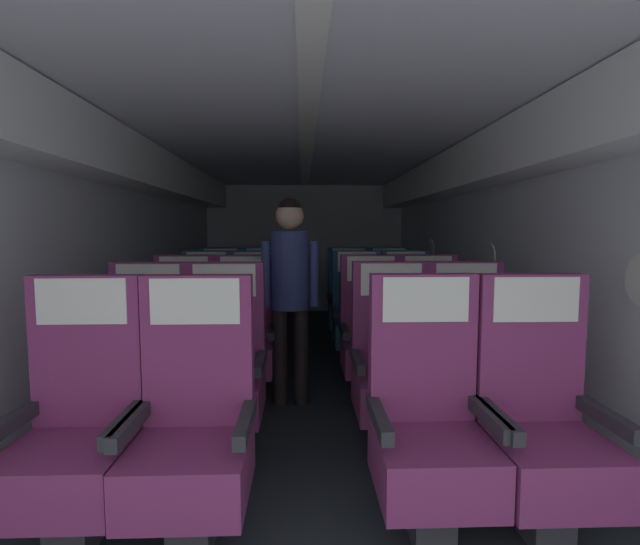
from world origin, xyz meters
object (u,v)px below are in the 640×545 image
Objects in this scene: seat_a_left_aisle at (193,433)px; seat_e_right_aisle at (390,304)px; seat_b_left_window at (146,372)px; seat_d_left_aisle at (254,319)px; flight_attendant at (290,279)px; seat_e_left_aisle at (263,304)px; seat_c_right_aisle at (430,337)px; seat_a_right_aisle at (542,428)px; seat_c_left_window at (183,339)px; seat_e_right_window at (349,304)px; seat_a_right_window at (429,428)px; seat_d_right_window at (358,318)px; seat_d_right_aisle at (407,317)px; seat_b_left_aisle at (223,372)px; seat_d_left_window at (206,319)px; seat_e_left_window at (220,305)px; seat_b_right_aisle at (469,369)px; seat_c_left_aisle at (244,339)px; seat_a_left_window at (77,433)px; seat_b_right_window at (393,369)px; seat_c_right_window at (372,338)px.

seat_a_left_aisle is 3.72m from seat_e_right_aisle.
seat_b_left_window is 1.75m from seat_d_left_aisle.
seat_a_left_aisle is 1.68m from flight_attendant.
seat_d_left_aisle is 0.88m from seat_e_left_aisle.
seat_a_right_aisle is at bearing -89.71° from seat_c_right_aisle.
seat_e_right_window is (1.50, 1.71, 0.00)m from seat_c_left_window.
seat_a_right_window is 1.72m from seat_b_left_window.
seat_d_left_aisle is 1.00× the size of seat_d_right_window.
seat_a_right_aisle and seat_b_left_window have the same top height.
seat_d_left_aisle is at bearing -179.71° from seat_d_right_aisle.
seat_b_left_aisle is 1.76m from seat_d_left_window.
seat_d_right_aisle is at bearing -23.30° from seat_e_left_window.
seat_d_right_window is at bearing -29.70° from seat_e_left_window.
seat_c_right_aisle is at bearing -60.04° from seat_d_right_window.
seat_a_right_aisle and seat_c_right_aisle have the same top height.
seat_a_right_window is 2.54m from seat_d_right_window.
seat_b_left_window is 1.00× the size of seat_c_left_window.
seat_b_right_aisle is at bearing -90.01° from seat_d_right_aisle.
seat_c_left_window is at bearing 178.66° from seat_c_left_aisle.
seat_a_left_window is 0.84m from seat_b_left_window.
seat_a_right_window and seat_c_left_aisle have the same top height.
seat_a_left_window and seat_a_right_window have the same top height.
seat_d_left_window is 1.00× the size of seat_e_right_aisle.
seat_a_right_window is at bearing -119.90° from seat_b_right_aisle.
seat_d_right_window is at bearing 40.24° from seat_c_left_aisle.
seat_b_right_window is 1.76m from seat_d_right_aisle.
seat_d_left_aisle is at bearing -90.87° from seat_e_left_aisle.
seat_c_right_window is 1.73m from seat_e_right_window.
seat_c_right_aisle and seat_d_left_window have the same top height.
seat_d_right_aisle is (1.51, 0.01, 0.00)m from seat_d_left_aisle.
seat_c_left_aisle is 1.00× the size of seat_d_right_aisle.
flight_attendant reaches higher than seat_c_right_window.
seat_c_right_window and seat_d_left_aisle have the same top height.
seat_a_right_aisle and seat_d_left_window have the same top height.
seat_a_right_window is 0.72× the size of flight_attendant.
seat_a_right_window is 3.41m from seat_e_right_window.
seat_c_right_aisle and seat_e_right_window have the same top height.
seat_b_right_aisle and seat_e_left_window have the same top height.
seat_e_left_window is 1.00× the size of seat_e_right_aisle.
seat_d_right_window and seat_e_left_aisle have the same top height.
seat_b_right_window is (-0.47, 0.01, 0.00)m from seat_b_right_aisle.
seat_c_right_window is (1.50, 0.84, 0.00)m from seat_b_left_window.
seat_a_left_window is 1.00× the size of seat_a_right_aisle.
seat_c_right_window is 1.00× the size of seat_d_right_aisle.
seat_e_left_window is (-1.99, 0.86, 0.00)m from seat_d_right_aisle.
seat_d_left_window and seat_d_left_aisle have the same top height.
seat_e_right_aisle is at bearing 90.10° from seat_c_right_aisle.
seat_c_right_aisle and seat_d_left_aisle have the same top height.
flight_attendant reaches higher than seat_b_left_aisle.
seat_c_left_window is (-0.00, 0.86, 0.00)m from seat_b_left_window.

